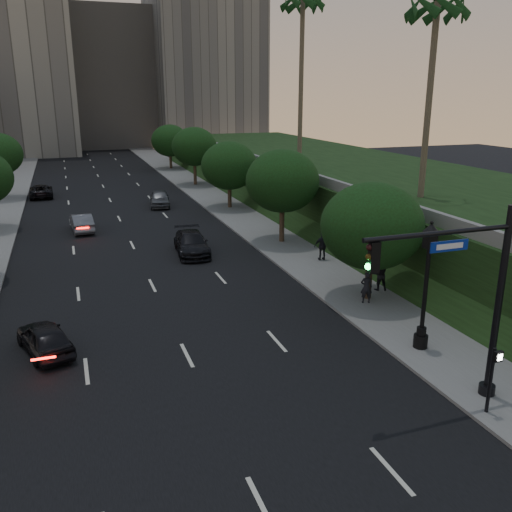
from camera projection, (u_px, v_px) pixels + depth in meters
name	position (u px, v px, depth m)	size (l,w,h in m)	color
ground	(220.00, 422.00, 17.93)	(160.00, 160.00, 0.00)	black
road_surface	(122.00, 224.00, 45.01)	(16.00, 140.00, 0.02)	black
sidewalk_right	(239.00, 214.00, 48.25)	(4.50, 140.00, 0.15)	slate
embankment	(367.00, 189.00, 49.64)	(18.00, 90.00, 4.00)	black
parapet_wall	(282.00, 167.00, 46.25)	(0.35, 90.00, 0.70)	slate
office_block_mid	(109.00, 80.00, 108.17)	(22.00, 18.00, 26.00)	gray
office_block_right	(203.00, 53.00, 107.04)	(20.00, 22.00, 36.00)	gray
tree_right_a	(372.00, 226.00, 27.27)	(5.20, 5.20, 6.24)	#38281C
tree_right_b	(282.00, 181.00, 37.96)	(5.20, 5.20, 6.74)	#38281C
tree_right_c	(229.00, 166.00, 49.84)	(5.20, 5.20, 6.24)	#38281C
tree_right_d	(194.00, 147.00, 62.33)	(5.20, 5.20, 6.74)	#38281C
tree_right_e	(170.00, 141.00, 76.02)	(5.20, 5.20, 6.24)	#38281C
palm_mid	(437.00, 6.00, 31.71)	(3.20, 3.20, 13.00)	#4C4233
palm_far	(303.00, 3.00, 45.01)	(3.20, 3.20, 15.50)	#4C4233
traffic_signal_mast	(473.00, 306.00, 17.98)	(5.68, 0.56, 7.00)	black
street_lamp	(425.00, 292.00, 22.17)	(0.64, 0.64, 5.62)	black
pedestrian_signal	(493.00, 375.00, 17.79)	(0.30, 0.33, 2.50)	black
sedan_near_left	(45.00, 338.00, 22.53)	(1.59, 3.95, 1.35)	black
sedan_mid_left	(82.00, 223.00, 42.41)	(1.49, 4.28, 1.41)	slate
sedan_far_left	(41.00, 191.00, 56.29)	(2.24, 4.86, 1.35)	black
sedan_near_right	(192.00, 243.00, 36.45)	(2.06, 5.08, 1.47)	black
sedan_far_right	(160.00, 198.00, 51.74)	(1.82, 4.54, 1.55)	#4F5155
pedestrian_a	(366.00, 287.00, 27.50)	(0.61, 0.40, 1.67)	black
pedestrian_b	(380.00, 274.00, 29.27)	(0.88, 0.69, 1.81)	black
pedestrian_c	(323.00, 246.00, 34.56)	(1.10, 0.46, 1.88)	black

